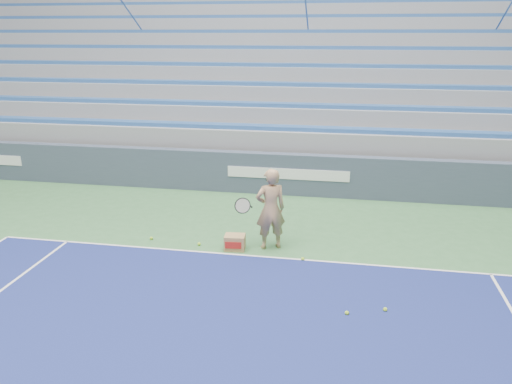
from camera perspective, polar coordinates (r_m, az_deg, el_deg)
sponsor_barrier at (r=13.21m, az=3.73°, el=2.05°), size 30.00×0.32×1.10m
bleachers at (r=18.49m, az=5.92°, el=12.23°), size 31.00×9.15×7.30m
tennis_player at (r=9.78m, az=1.64°, el=-1.96°), size 0.96×0.92×1.65m
ball_box at (r=9.96m, az=-2.43°, el=-5.76°), size 0.42×0.34×0.30m
tennis_ball_0 at (r=10.66m, az=-11.88°, el=-5.19°), size 0.07×0.07×0.07m
tennis_ball_1 at (r=9.57m, az=5.36°, el=-7.62°), size 0.07×0.07×0.07m
tennis_ball_2 at (r=10.24m, az=-6.52°, el=-5.92°), size 0.07×0.07×0.07m
tennis_ball_3 at (r=8.19m, az=14.55°, el=-12.87°), size 0.07×0.07×0.07m
tennis_ball_4 at (r=7.98m, az=10.35°, el=-13.44°), size 0.07×0.07×0.07m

